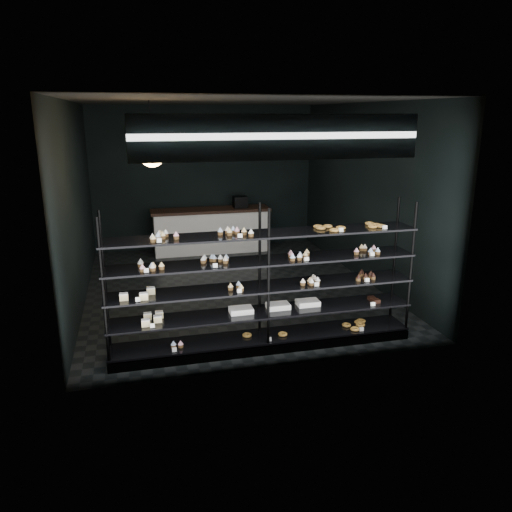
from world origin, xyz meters
name	(u,v)px	position (x,y,z in m)	size (l,w,h in m)	color
room	(230,199)	(0.00, 0.00, 1.60)	(5.01, 6.01, 3.20)	black
display_shelf	(262,303)	(-0.08, -2.45, 0.63)	(4.00, 0.50, 1.91)	black
signage	(281,137)	(0.00, -2.93, 2.75)	(3.30, 0.05, 0.50)	#0D1B42
pendant_lamp	(152,154)	(-1.32, -1.06, 2.45)	(0.36, 0.36, 0.91)	black
service_counter	(212,230)	(0.05, 2.50, 0.50)	(2.62, 0.65, 1.23)	white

